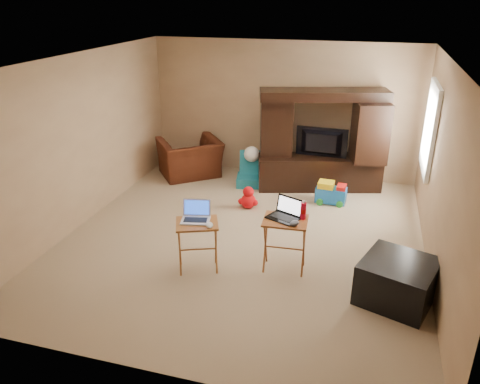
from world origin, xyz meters
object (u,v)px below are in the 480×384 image
(laptop_right, at_px, (283,210))
(water_bottle, at_px, (303,211))
(plush_toy, at_px, (248,197))
(tray_table_right, at_px, (284,245))
(television, at_px, (321,143))
(child_rocker, at_px, (250,169))
(push_toy, at_px, (331,192))
(entertainment_center, at_px, (321,141))
(tray_table_left, at_px, (198,246))
(mouse_right, at_px, (294,223))
(ottoman, at_px, (397,281))
(mouse_left, at_px, (210,225))
(laptop_left, at_px, (195,213))
(recliner, at_px, (190,158))

(laptop_right, height_order, water_bottle, laptop_right)
(plush_toy, relative_size, tray_table_right, 0.54)
(television, xyz_separation_m, laptop_right, (-0.12, -2.78, -0.02))
(child_rocker, relative_size, laptop_right, 1.66)
(push_toy, bearing_deg, entertainment_center, 118.56)
(tray_table_left, distance_m, mouse_right, 1.26)
(ottoman, height_order, mouse_left, mouse_left)
(child_rocker, xyz_separation_m, mouse_left, (0.28, -2.99, 0.39))
(child_rocker, distance_m, mouse_left, 3.03)
(plush_toy, bearing_deg, mouse_right, -59.59)
(tray_table_left, xyz_separation_m, laptop_left, (-0.03, 0.03, 0.45))
(entertainment_center, relative_size, laptop_left, 6.19)
(tray_table_right, bearing_deg, tray_table_left, -167.69)
(push_toy, xyz_separation_m, tray_table_left, (-1.42, -2.53, 0.14))
(mouse_left, bearing_deg, mouse_right, 14.14)
(ottoman, distance_m, tray_table_right, 1.40)
(plush_toy, distance_m, tray_table_right, 1.90)
(push_toy, height_order, tray_table_left, tray_table_left)
(push_toy, bearing_deg, mouse_left, -111.76)
(ottoman, bearing_deg, recliner, 140.66)
(laptop_left, distance_m, laptop_right, 1.08)
(push_toy, distance_m, mouse_left, 2.92)
(child_rocker, relative_size, laptop_left, 1.76)
(recliner, relative_size, plush_toy, 2.88)
(television, distance_m, plush_toy, 1.65)
(tray_table_left, bearing_deg, laptop_left, 112.79)
(plush_toy, xyz_separation_m, tray_table_right, (0.91, -1.66, 0.16))
(entertainment_center, distance_m, tray_table_left, 3.39)
(entertainment_center, height_order, laptop_right, entertainment_center)
(entertainment_center, bearing_deg, water_bottle, -102.98)
(recliner, xyz_separation_m, tray_table_left, (1.31, -3.08, -0.02))
(ottoman, bearing_deg, mouse_left, -177.67)
(mouse_right, bearing_deg, ottoman, -7.32)
(tray_table_right, distance_m, laptop_right, 0.48)
(plush_toy, relative_size, laptop_left, 1.08)
(tray_table_left, bearing_deg, recliner, 90.91)
(tray_table_left, bearing_deg, water_bottle, -5.33)
(laptop_right, xyz_separation_m, mouse_left, (-0.82, -0.39, -0.13))
(ottoman, height_order, tray_table_right, tray_table_right)
(entertainment_center, distance_m, mouse_right, 2.97)
(recliner, relative_size, water_bottle, 5.02)
(laptop_left, xyz_separation_m, mouse_right, (1.21, 0.15, -0.05))
(entertainment_center, xyz_separation_m, tray_table_left, (-1.13, -3.14, -0.55))
(recliner, distance_m, push_toy, 2.79)
(push_toy, distance_m, laptop_left, 2.95)
(plush_toy, distance_m, push_toy, 1.40)
(tray_table_left, bearing_deg, push_toy, 38.48)
(tray_table_left, height_order, tray_table_right, tray_table_right)
(tray_table_left, bearing_deg, mouse_right, -13.57)
(push_toy, distance_m, water_bottle, 2.25)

